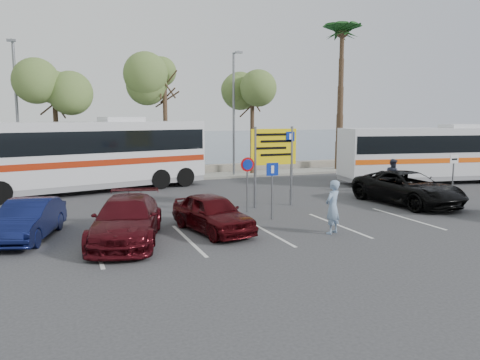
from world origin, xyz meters
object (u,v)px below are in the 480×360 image
object	(u,v)px
suv_black	(408,188)
pedestrian_near	(333,207)
street_lamp_left	(17,106)
street_lamp_right	(234,108)
car_blue	(28,220)
car_red	(212,213)
coach_bus_left	(88,158)
coach_bus_right	(433,156)
direction_sign	(274,153)
pedestrian_far	(393,176)
car_maroon	(127,220)

from	to	relation	value
suv_black	pedestrian_near	bearing A→B (deg)	-156.15
street_lamp_left	street_lamp_right	world-z (taller)	same
car_blue	car_red	size ratio (longest dim) A/B	1.01
coach_bus_left	coach_bus_right	size ratio (longest dim) A/B	1.12
direction_sign	suv_black	size ratio (longest dim) A/B	0.66
coach_bus_left	pedestrian_near	distance (m)	14.51
street_lamp_right	pedestrian_near	world-z (taller)	street_lamp_right
pedestrian_far	car_blue	bearing A→B (deg)	100.96
coach_bus_right	car_maroon	world-z (taller)	coach_bus_right
direction_sign	car_maroon	distance (m)	8.09
coach_bus_left	car_red	world-z (taller)	coach_bus_left
street_lamp_right	street_lamp_left	bearing A→B (deg)	180.00
street_lamp_right	pedestrian_far	xyz separation A→B (m)	(5.57, -9.17, -3.69)
direction_sign	car_maroon	size ratio (longest dim) A/B	0.72
street_lamp_right	direction_sign	xyz separation A→B (m)	(-2.00, -10.32, -2.17)
coach_bus_left	pedestrian_far	world-z (taller)	coach_bus_left
coach_bus_left	pedestrian_far	bearing A→B (deg)	-22.19
car_maroon	car_blue	bearing A→B (deg)	168.91
pedestrian_far	car_maroon	bearing A→B (deg)	108.60
coach_bus_left	suv_black	bearing A→B (deg)	-34.02
car_maroon	pedestrian_near	xyz separation A→B (m)	(6.80, -1.52, 0.22)
coach_bus_left	car_red	distance (m)	11.36
car_red	pedestrian_near	world-z (taller)	pedestrian_near
car_red	suv_black	distance (m)	10.13
car_red	pedestrian_far	xyz separation A→B (m)	(11.57, 4.59, 0.23)
street_lamp_right	coach_bus_right	distance (m)	12.79
car_blue	coach_bus_right	bearing A→B (deg)	30.15
street_lamp_right	direction_sign	bearing A→B (deg)	-100.94
car_blue	pedestrian_far	distance (m)	17.88
coach_bus_right	car_blue	size ratio (longest dim) A/B	2.93
car_red	coach_bus_right	bearing A→B (deg)	10.71
street_lamp_right	pedestrian_far	size ratio (longest dim) A/B	4.42
car_blue	pedestrian_far	xyz separation A→B (m)	(17.57, 3.32, 0.25)
car_blue	pedestrian_far	world-z (taller)	pedestrian_far
coach_bus_left	car_red	xyz separation A→B (m)	(3.50, -10.74, -1.19)
street_lamp_left	pedestrian_near	bearing A→B (deg)	-55.16
street_lamp_right	car_blue	size ratio (longest dim) A/B	2.01
car_blue	street_lamp_left	bearing A→B (deg)	110.93
car_red	car_maroon	bearing A→B (deg)	172.77
direction_sign	coach_bus_right	size ratio (longest dim) A/B	0.31
coach_bus_right	car_red	distance (m)	17.65
coach_bus_right	suv_black	bearing A→B (deg)	-140.84
coach_bus_right	pedestrian_near	distance (m)	15.12
coach_bus_left	pedestrian_near	xyz separation A→B (m)	(7.30, -12.50, -0.92)
street_lamp_left	car_red	xyz separation A→B (m)	(7.00, -13.76, -3.93)
coach_bus_right	pedestrian_near	world-z (taller)	coach_bus_right
street_lamp_left	coach_bus_right	world-z (taller)	street_lamp_left
street_lamp_right	pedestrian_near	bearing A→B (deg)	-98.07
street_lamp_right	coach_bus_left	bearing A→B (deg)	-162.37
street_lamp_right	car_maroon	size ratio (longest dim) A/B	1.61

